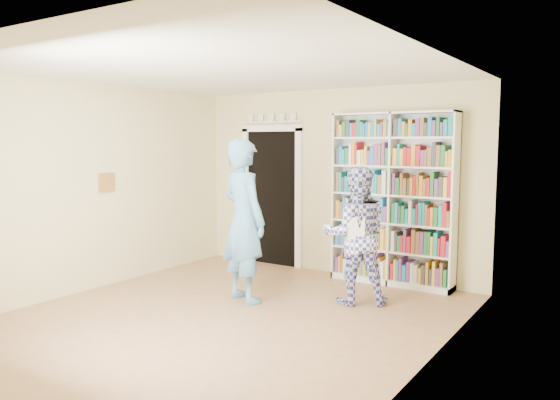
% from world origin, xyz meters
% --- Properties ---
extents(floor, '(5.00, 5.00, 0.00)m').
position_xyz_m(floor, '(0.00, 0.00, 0.00)').
color(floor, '#8F6545').
rests_on(floor, ground).
extents(ceiling, '(5.00, 5.00, 0.00)m').
position_xyz_m(ceiling, '(0.00, 0.00, 2.70)').
color(ceiling, white).
rests_on(ceiling, wall_back).
extents(wall_back, '(4.50, 0.00, 4.50)m').
position_xyz_m(wall_back, '(0.00, 2.50, 1.35)').
color(wall_back, beige).
rests_on(wall_back, floor).
extents(wall_left, '(0.00, 5.00, 5.00)m').
position_xyz_m(wall_left, '(-2.25, 0.00, 1.35)').
color(wall_left, beige).
rests_on(wall_left, floor).
extents(wall_right, '(0.00, 5.00, 5.00)m').
position_xyz_m(wall_right, '(2.25, 0.00, 1.35)').
color(wall_right, beige).
rests_on(wall_right, floor).
extents(bookshelf, '(1.70, 0.32, 2.33)m').
position_xyz_m(bookshelf, '(0.96, 2.34, 1.18)').
color(bookshelf, white).
rests_on(bookshelf, floor).
extents(doorway, '(1.10, 0.08, 2.43)m').
position_xyz_m(doorway, '(-1.10, 2.48, 1.18)').
color(doorway, black).
rests_on(doorway, floor).
extents(wall_art, '(0.03, 0.25, 0.25)m').
position_xyz_m(wall_art, '(-2.23, 0.20, 1.40)').
color(wall_art, brown).
rests_on(wall_art, wall_left).
extents(man_blue, '(0.84, 0.69, 1.98)m').
position_xyz_m(man_blue, '(-0.25, 0.61, 0.99)').
color(man_blue, '#538AB9').
rests_on(man_blue, floor).
extents(man_plaid, '(1.01, 0.96, 1.65)m').
position_xyz_m(man_plaid, '(0.93, 1.27, 0.83)').
color(man_plaid, '#323399').
rests_on(man_plaid, floor).
extents(paper_sheet, '(0.18, 0.10, 0.28)m').
position_xyz_m(paper_sheet, '(1.04, 1.05, 0.94)').
color(paper_sheet, white).
rests_on(paper_sheet, man_plaid).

